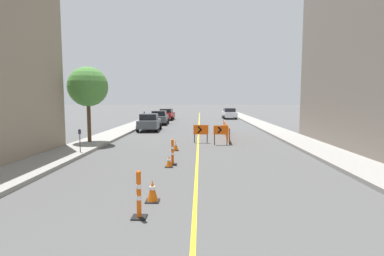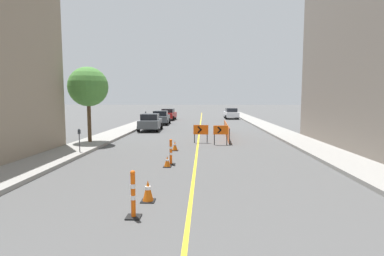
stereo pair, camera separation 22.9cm
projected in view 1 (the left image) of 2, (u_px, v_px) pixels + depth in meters
The scene contains 18 objects.
lane_stripe at pixel (199, 127), 31.98m from camera, with size 0.12×65.18×0.01m.
sidewalk_left at pixel (134, 126), 32.16m from camera, with size 2.26×65.18×0.17m.
sidewalk_right at pixel (265, 126), 31.78m from camera, with size 2.26×65.18×0.17m.
traffic_cone_second at pixel (152, 191), 8.72m from camera, with size 0.40×0.40×0.64m.
traffic_cone_third at pixel (169, 162), 13.12m from camera, with size 0.35×0.35×0.50m.
traffic_cone_fourth at pixel (176, 146), 17.27m from camera, with size 0.37×0.37×0.56m.
delineator_post_front at pixel (139, 197), 7.49m from camera, with size 0.37×0.37×1.22m.
delineator_post_rear at pixel (173, 154), 13.59m from camera, with size 0.38×0.38×1.17m.
arrow_barricade_primary at pixel (201, 130), 20.29m from camera, with size 1.01×0.12×1.22m.
arrow_barricade_secondary at pixel (221, 131), 19.36m from camera, with size 0.95×0.15×1.27m.
safety_mesh_fence at pixel (226, 130), 23.34m from camera, with size 0.26×7.90×1.08m.
parked_car_curb_near at pixel (149, 122), 28.06m from camera, with size 2.00×4.38×1.59m.
parked_car_curb_mid at pixel (159, 118), 34.83m from camera, with size 1.95×4.36×1.59m.
parked_car_curb_far at pixel (167, 114), 42.04m from camera, with size 2.03×4.39×1.59m.
parked_car_opposite_side at pixel (229, 113), 44.57m from camera, with size 2.00×4.38×1.59m.
parking_meter_near_curb at pixel (80, 136), 15.84m from camera, with size 0.12×0.11×1.24m.
parking_meter_far_curb at pixel (144, 115), 34.08m from camera, with size 0.12×0.11×1.39m.
street_tree_left_near at pixel (88, 87), 19.34m from camera, with size 2.56×2.56×4.88m.
Camera 1 is at (0.14, 0.75, 3.00)m, focal length 28.00 mm.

